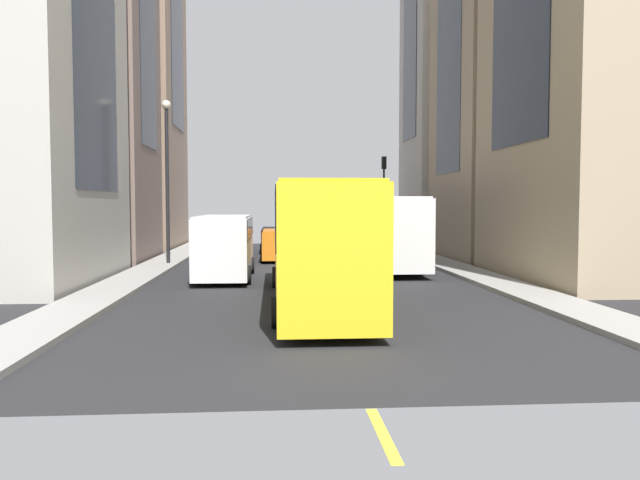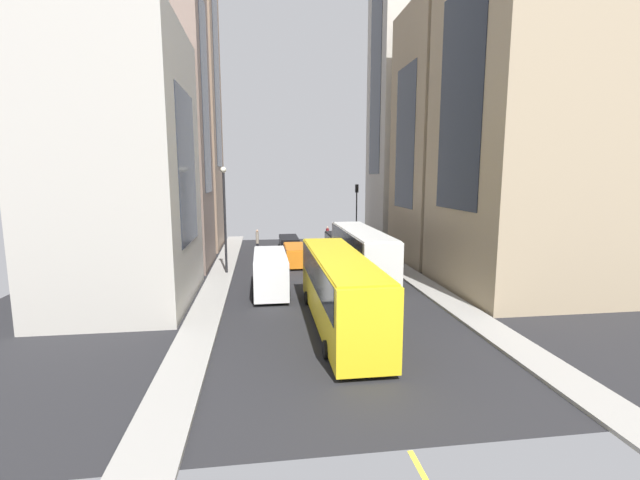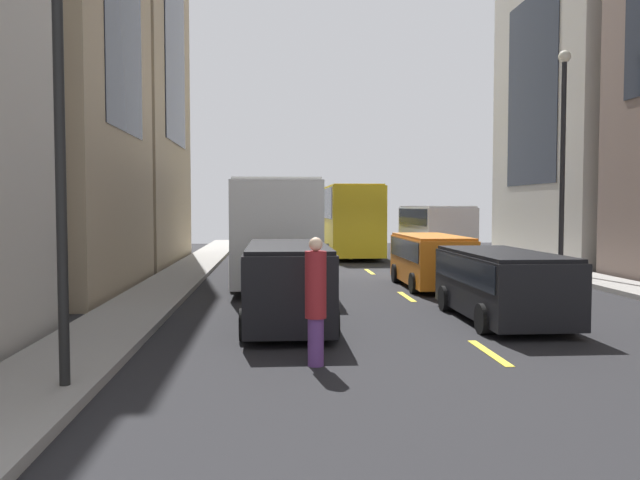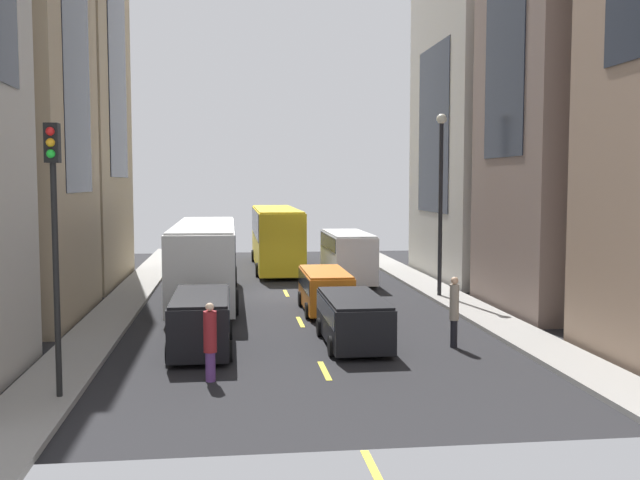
{
  "view_description": "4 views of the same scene",
  "coord_description": "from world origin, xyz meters",
  "px_view_note": "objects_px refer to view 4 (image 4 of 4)",
  "views": [
    {
      "loc": [
        1.42,
        29.01,
        3.02
      ],
      "look_at": [
        -0.82,
        -1.52,
        1.3
      ],
      "focal_mm": 35.19,
      "sensor_mm": 36.0,
      "label": 1
    },
    {
      "loc": [
        3.91,
        30.32,
        7.5
      ],
      "look_at": [
        -0.19,
        0.42,
        2.92
      ],
      "focal_mm": 24.04,
      "sensor_mm": 36.0,
      "label": 2
    },
    {
      "loc": [
        -3.73,
        -24.83,
        2.54
      ],
      "look_at": [
        -1.97,
        -0.41,
        1.28
      ],
      "focal_mm": 36.13,
      "sensor_mm": 36.0,
      "label": 3
    },
    {
      "loc": [
        -2.5,
        -33.47,
        5.17
      ],
      "look_at": [
        1.61,
        0.2,
        2.45
      ],
      "focal_mm": 41.01,
      "sensor_mm": 36.0,
      "label": 4
    }
  ],
  "objects_px": {
    "streetcar_yellow": "(276,233)",
    "pedestrian_crossing_mid": "(454,309)",
    "city_bus_white": "(205,254)",
    "pedestrian_walking_far": "(210,340)",
    "delivery_van_white": "(348,253)",
    "traffic_light_near_corner": "(54,210)",
    "car_black_0": "(353,316)",
    "car_orange_1": "(325,287)",
    "car_black_2": "(201,318)"
  },
  "relations": [
    {
      "from": "car_orange_1",
      "to": "traffic_light_near_corner",
      "type": "bearing_deg",
      "value": -124.75
    },
    {
      "from": "delivery_van_white",
      "to": "traffic_light_near_corner",
      "type": "bearing_deg",
      "value": -117.11
    },
    {
      "from": "car_black_2",
      "to": "city_bus_white",
      "type": "bearing_deg",
      "value": 91.2
    },
    {
      "from": "car_black_0",
      "to": "city_bus_white",
      "type": "bearing_deg",
      "value": 117.47
    },
    {
      "from": "car_black_0",
      "to": "car_orange_1",
      "type": "relative_size",
      "value": 1.02
    },
    {
      "from": "delivery_van_white",
      "to": "pedestrian_walking_far",
      "type": "relative_size",
      "value": 2.98
    },
    {
      "from": "delivery_van_white",
      "to": "traffic_light_near_corner",
      "type": "xyz_separation_m",
      "value": [
        -9.96,
        -19.46,
        3.02
      ]
    },
    {
      "from": "delivery_van_white",
      "to": "pedestrian_walking_far",
      "type": "bearing_deg",
      "value": -109.8
    },
    {
      "from": "streetcar_yellow",
      "to": "car_black_0",
      "type": "height_order",
      "value": "streetcar_yellow"
    },
    {
      "from": "streetcar_yellow",
      "to": "pedestrian_crossing_mid",
      "type": "distance_m",
      "value": 22.04
    },
    {
      "from": "car_black_0",
      "to": "pedestrian_crossing_mid",
      "type": "xyz_separation_m",
      "value": [
        3.07,
        -0.72,
        0.29
      ]
    },
    {
      "from": "city_bus_white",
      "to": "car_orange_1",
      "type": "distance_m",
      "value": 6.08
    },
    {
      "from": "car_orange_1",
      "to": "car_black_2",
      "type": "xyz_separation_m",
      "value": [
        -4.63,
        -6.26,
        0.06
      ]
    },
    {
      "from": "car_black_2",
      "to": "pedestrian_crossing_mid",
      "type": "relative_size",
      "value": 2.1
    },
    {
      "from": "pedestrian_walking_far",
      "to": "pedestrian_crossing_mid",
      "type": "bearing_deg",
      "value": -88.48
    },
    {
      "from": "car_black_0",
      "to": "pedestrian_crossing_mid",
      "type": "distance_m",
      "value": 3.16
    },
    {
      "from": "delivery_van_white",
      "to": "pedestrian_walking_far",
      "type": "height_order",
      "value": "delivery_van_white"
    },
    {
      "from": "car_black_2",
      "to": "pedestrian_crossing_mid",
      "type": "xyz_separation_m",
      "value": [
        7.82,
        -0.45,
        0.18
      ]
    },
    {
      "from": "city_bus_white",
      "to": "traffic_light_near_corner",
      "type": "bearing_deg",
      "value": -101.14
    },
    {
      "from": "delivery_van_white",
      "to": "streetcar_yellow",
      "type": "bearing_deg",
      "value": 116.49
    },
    {
      "from": "car_orange_1",
      "to": "pedestrian_walking_far",
      "type": "height_order",
      "value": "pedestrian_walking_far"
    },
    {
      "from": "car_orange_1",
      "to": "traffic_light_near_corner",
      "type": "height_order",
      "value": "traffic_light_near_corner"
    },
    {
      "from": "delivery_van_white",
      "to": "city_bus_white",
      "type": "bearing_deg",
      "value": -145.93
    },
    {
      "from": "city_bus_white",
      "to": "car_orange_1",
      "type": "height_order",
      "value": "city_bus_white"
    },
    {
      "from": "delivery_van_white",
      "to": "car_orange_1",
      "type": "xyz_separation_m",
      "value": [
        -2.24,
        -8.32,
        -0.54
      ]
    },
    {
      "from": "pedestrian_crossing_mid",
      "to": "streetcar_yellow",
      "type": "bearing_deg",
      "value": -179.03
    },
    {
      "from": "city_bus_white",
      "to": "pedestrian_walking_far",
      "type": "height_order",
      "value": "city_bus_white"
    },
    {
      "from": "delivery_van_white",
      "to": "car_black_0",
      "type": "relative_size",
      "value": 1.32
    },
    {
      "from": "streetcar_yellow",
      "to": "pedestrian_walking_far",
      "type": "distance_m",
      "value": 24.84
    },
    {
      "from": "car_black_0",
      "to": "traffic_light_near_corner",
      "type": "bearing_deg",
      "value": -146.72
    },
    {
      "from": "car_orange_1",
      "to": "pedestrian_crossing_mid",
      "type": "bearing_deg",
      "value": -64.6
    },
    {
      "from": "car_black_0",
      "to": "pedestrian_walking_far",
      "type": "height_order",
      "value": "pedestrian_walking_far"
    },
    {
      "from": "streetcar_yellow",
      "to": "pedestrian_walking_far",
      "type": "bearing_deg",
      "value": -97.44
    },
    {
      "from": "pedestrian_crossing_mid",
      "to": "traffic_light_near_corner",
      "type": "distance_m",
      "value": 12.24
    },
    {
      "from": "car_black_0",
      "to": "pedestrian_crossing_mid",
      "type": "height_order",
      "value": "pedestrian_crossing_mid"
    },
    {
      "from": "city_bus_white",
      "to": "car_orange_1",
      "type": "bearing_deg",
      "value": -36.19
    },
    {
      "from": "delivery_van_white",
      "to": "car_black_2",
      "type": "distance_m",
      "value": 16.13
    },
    {
      "from": "traffic_light_near_corner",
      "to": "pedestrian_walking_far",
      "type": "bearing_deg",
      "value": 22.33
    },
    {
      "from": "city_bus_white",
      "to": "pedestrian_crossing_mid",
      "type": "xyz_separation_m",
      "value": [
        8.02,
        -10.25,
        -0.8
      ]
    },
    {
      "from": "car_black_0",
      "to": "car_orange_1",
      "type": "height_order",
      "value": "car_orange_1"
    },
    {
      "from": "streetcar_yellow",
      "to": "car_black_2",
      "type": "distance_m",
      "value": 21.49
    },
    {
      "from": "delivery_van_white",
      "to": "car_orange_1",
      "type": "bearing_deg",
      "value": -105.04
    },
    {
      "from": "city_bus_white",
      "to": "car_black_2",
      "type": "bearing_deg",
      "value": -88.8
    },
    {
      "from": "city_bus_white",
      "to": "car_orange_1",
      "type": "xyz_separation_m",
      "value": [
        4.84,
        -3.54,
        -1.04
      ]
    },
    {
      "from": "city_bus_white",
      "to": "pedestrian_crossing_mid",
      "type": "height_order",
      "value": "city_bus_white"
    },
    {
      "from": "streetcar_yellow",
      "to": "pedestrian_crossing_mid",
      "type": "relative_size",
      "value": 5.51
    },
    {
      "from": "pedestrian_walking_far",
      "to": "car_black_0",
      "type": "bearing_deg",
      "value": -70.06
    },
    {
      "from": "streetcar_yellow",
      "to": "car_black_2",
      "type": "relative_size",
      "value": 2.62
    },
    {
      "from": "pedestrian_walking_far",
      "to": "traffic_light_near_corner",
      "type": "height_order",
      "value": "traffic_light_near_corner"
    },
    {
      "from": "streetcar_yellow",
      "to": "car_orange_1",
      "type": "bearing_deg",
      "value": -86.0
    }
  ]
}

